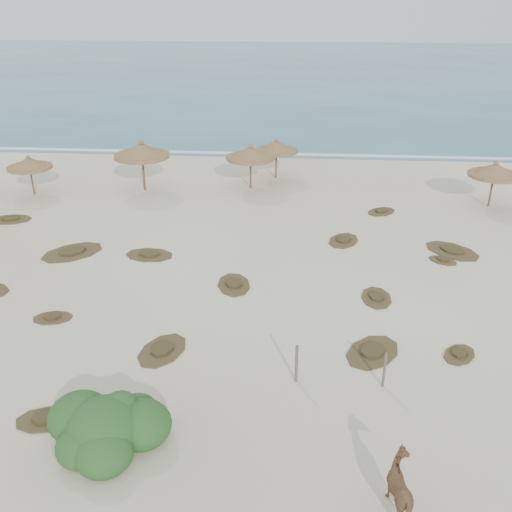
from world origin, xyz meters
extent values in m
plane|color=beige|center=(0.00, 0.00, 0.00)|extent=(160.00, 160.00, 0.00)
cube|color=#275976|center=(0.00, 75.00, 0.00)|extent=(200.00, 100.00, 0.01)
cube|color=silver|center=(0.00, 26.00, 0.00)|extent=(70.00, 0.60, 0.01)
cylinder|color=brown|center=(-12.63, 15.66, 0.92)|extent=(0.10, 0.10, 1.84)
cylinder|color=brown|center=(-12.63, 15.66, 1.68)|extent=(3.37, 3.37, 0.16)
cone|color=brown|center=(-12.63, 15.66, 1.97)|extent=(3.26, 3.26, 0.66)
cone|color=brown|center=(-12.63, 15.66, 2.36)|extent=(0.31, 0.31, 0.19)
cylinder|color=brown|center=(-6.16, 17.00, 1.18)|extent=(0.13, 0.13, 2.36)
cylinder|color=brown|center=(-6.16, 17.00, 2.16)|extent=(3.96, 3.96, 0.20)
cone|color=brown|center=(-6.16, 17.00, 2.53)|extent=(3.82, 3.82, 0.84)
cone|color=brown|center=(-6.16, 17.00, 3.03)|extent=(0.40, 0.40, 0.25)
cylinder|color=brown|center=(0.33, 17.89, 1.05)|extent=(0.12, 0.12, 2.10)
cylinder|color=brown|center=(0.33, 17.89, 1.92)|extent=(3.75, 3.75, 0.18)
cone|color=brown|center=(0.33, 17.89, 2.25)|extent=(3.63, 3.63, 0.75)
cone|color=brown|center=(0.33, 17.89, 2.71)|extent=(0.36, 0.36, 0.22)
cylinder|color=brown|center=(1.81, 20.13, 0.99)|extent=(0.11, 0.11, 1.97)
cylinder|color=brown|center=(1.81, 20.13, 1.80)|extent=(3.29, 3.29, 0.17)
cone|color=brown|center=(1.81, 20.13, 2.11)|extent=(3.18, 3.18, 0.70)
cone|color=brown|center=(1.81, 20.13, 2.54)|extent=(0.34, 0.34, 0.21)
cylinder|color=brown|center=(14.20, 15.69, 1.01)|extent=(0.12, 0.12, 2.02)
cylinder|color=brown|center=(14.20, 15.69, 1.84)|extent=(3.50, 3.50, 0.17)
cone|color=brown|center=(14.20, 15.69, 2.16)|extent=(3.38, 3.38, 0.72)
cone|color=brown|center=(14.20, 15.69, 2.59)|extent=(0.35, 0.35, 0.21)
imported|color=olive|center=(6.03, -6.07, 0.69)|extent=(1.07, 1.75, 1.38)
cylinder|color=#655C4C|center=(3.43, -1.27, 0.68)|extent=(0.11, 0.11, 1.35)
cylinder|color=#655C4C|center=(6.15, -1.32, 0.63)|extent=(0.11, 0.11, 1.26)
ellipsoid|color=#2A5725|center=(-1.70, -4.43, 0.57)|extent=(2.08, 2.08, 1.56)
ellipsoid|color=#2A5725|center=(-0.76, -4.12, 0.47)|extent=(1.66, 1.66, 1.25)
ellipsoid|color=#2A5725|center=(-2.53, -4.02, 0.52)|extent=(1.77, 1.77, 1.32)
ellipsoid|color=#2A5725|center=(-1.49, -5.16, 0.42)|extent=(1.56, 1.56, 1.17)
ellipsoid|color=#2A5725|center=(-2.11, -4.95, 0.39)|extent=(1.45, 1.45, 1.09)
ellipsoid|color=#2A5725|center=(-1.08, -3.50, 0.36)|extent=(1.25, 1.25, 0.93)
ellipsoid|color=#2A5725|center=(-1.39, -3.91, 0.93)|extent=(0.93, 0.93, 0.70)
ellipsoid|color=#2A5725|center=(-2.01, -4.33, 0.99)|extent=(0.83, 0.83, 0.62)
camera|label=1|loc=(3.31, -16.00, 11.31)|focal=40.00mm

